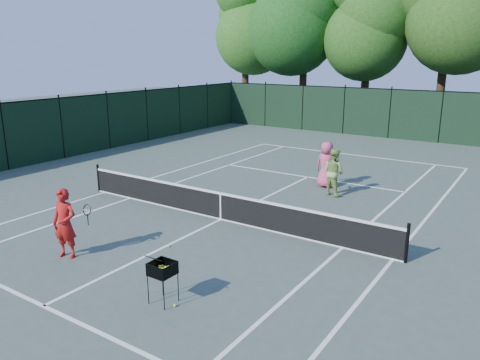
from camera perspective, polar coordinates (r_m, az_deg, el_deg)
The scene contains 21 objects.
ground at distance 15.08m, azimuth -2.35°, elevation -4.83°, with size 90.00×90.00×0.00m, color #425048.
sideline_doubles_left at distance 18.68m, azimuth -16.13°, elevation -1.45°, with size 0.10×23.77×0.01m, color white.
sideline_doubles_right at distance 12.88m, azimuth 18.12°, elevation -9.20°, with size 0.10×23.77×0.01m, color white.
sideline_singles_left at distance 17.69m, azimuth -13.23°, elevation -2.17°, with size 0.10×23.77×0.01m, color white.
sideline_singles_right at distance 13.25m, azimuth 12.38°, elevation -8.08°, with size 0.10×23.77×0.01m, color white.
baseline_far at distance 25.31m, azimuth 13.62°, elevation 3.00°, with size 10.97×0.10×0.01m, color white.
service_line_near at distance 11.03m, azimuth -22.84°, elevation -13.97°, with size 8.23×0.10×0.01m, color white.
service_line_far at distance 20.37m, azimuth 8.25°, elevation 0.37°, with size 8.23×0.10×0.01m, color white.
center_service_line at distance 15.08m, azimuth -2.35°, elevation -4.82°, with size 0.10×12.80×0.01m, color white.
tennis_net at distance 14.92m, azimuth -2.37°, elevation -3.11°, with size 11.69×0.09×1.06m.
fence_far at distance 30.83m, azimuth 17.79°, elevation 7.65°, with size 24.00×0.05×3.00m, color black.
fence_left at distance 23.63m, azimuth -26.79°, elevation 4.65°, with size 0.05×36.00×3.00m, color black.
tree_0 at distance 39.37m, azimuth 0.67°, elevation 19.55°, with size 6.40×6.40×13.14m.
tree_1 at distance 37.40m, azimuth 8.01°, elevation 20.46°, with size 6.80×6.80×13.98m.
tree_2 at distance 35.23m, azimuth 15.55°, elevation 18.84°, with size 6.00×6.00×12.40m.
coach at distance 12.90m, azimuth -20.56°, elevation -4.99°, with size 0.87×0.82×1.84m.
player_pink at distance 18.75m, azimuth 10.48°, elevation 1.86°, with size 0.95×0.67×1.83m.
player_green at distance 17.77m, azimuth 11.34°, elevation 0.98°, with size 1.03×0.91×1.77m.
ball_hopper at distance 10.12m, azimuth -9.45°, elevation -10.64°, with size 0.50×0.50×0.93m.
loose_ball_near_cart at distance 10.27m, azimuth -7.95°, elevation -14.88°, with size 0.07×0.07×0.07m, color #E9F532.
loose_ball_midcourt at distance 13.12m, azimuth -8.70°, elevation -7.98°, with size 0.07×0.07×0.07m, color #BBD32B.
Camera 1 is at (8.34, -11.45, 5.15)m, focal length 35.00 mm.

